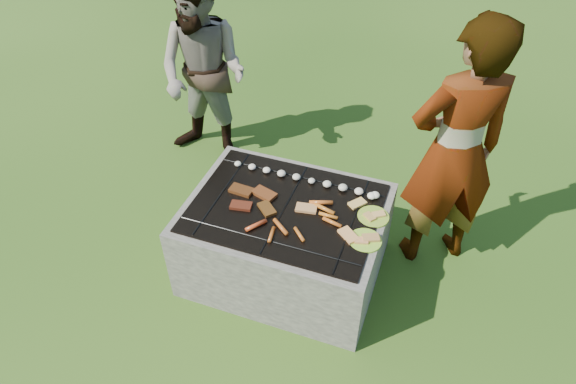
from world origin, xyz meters
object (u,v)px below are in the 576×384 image
at_px(plate_far, 373,217).
at_px(cook, 455,153).
at_px(plate_near, 366,240).
at_px(bystander, 204,74).
at_px(fire_pit, 286,241).

bearing_deg(plate_far, cook, 46.88).
xyz_separation_m(plate_near, bystander, (-1.68, 1.18, 0.22)).
bearing_deg(fire_pit, cook, 29.18).
xyz_separation_m(plate_near, cook, (0.40, 0.65, 0.31)).
height_order(plate_near, cook, cook).
bearing_deg(bystander, plate_near, -29.36).
xyz_separation_m(fire_pit, plate_far, (0.56, 0.11, 0.33)).
relative_size(fire_pit, cook, 0.70).
bearing_deg(plate_near, bystander, 144.85).
height_order(fire_pit, plate_far, plate_far).
relative_size(cook, bystander, 1.12).
bearing_deg(cook, bystander, -45.08).
distance_m(fire_pit, bystander, 1.64).
height_order(fire_pit, bystander, bystander).
height_order(fire_pit, plate_near, plate_near).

